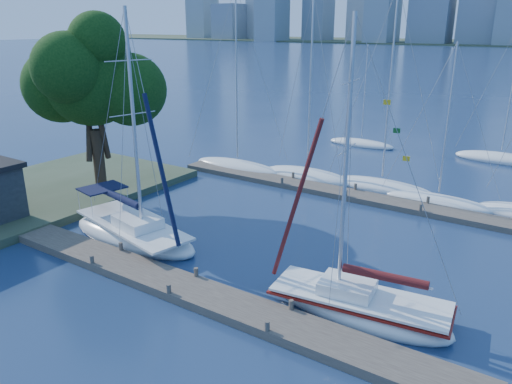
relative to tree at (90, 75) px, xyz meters
The scene contains 13 objects.
ground 16.68m from the tree, 26.22° to the right, with size 700.00×700.00×0.00m, color #172A4C.
near_dock 16.59m from the tree, 26.22° to the right, with size 26.00×2.00×0.40m, color #453B33.
far_dock 19.55m from the tree, 32.58° to the left, with size 30.00×1.80×0.36m, color #453B33.
shore 9.56m from the tree, 139.48° to the right, with size 12.00×22.00×0.50m, color #38472D.
tree is the anchor object (origin of this frame).
sailboat_navy 10.77m from the tree, 28.15° to the right, with size 9.03×4.58×12.74m.
sailboat_maroon 21.78m from the tree, 10.57° to the right, with size 7.92×3.45×12.29m.
bg_boat_0 13.96m from the tree, 72.17° to the left, with size 8.36×5.49×14.40m.
bg_boat_1 17.05m from the tree, 50.76° to the left, with size 7.84×5.24×13.90m.
bg_boat_2 21.12m from the tree, 38.92° to the left, with size 7.99×4.48×14.10m.
bg_boat_3 23.93m from the tree, 30.74° to the left, with size 7.56×3.45×10.65m.
bg_boat_6 27.18m from the tree, 70.53° to the left, with size 6.81×3.05×9.84m.
bg_boat_7 34.00m from the tree, 50.55° to the left, with size 7.76×3.38×12.32m.
Camera 1 is at (13.60, -14.50, 11.35)m, focal length 35.00 mm.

